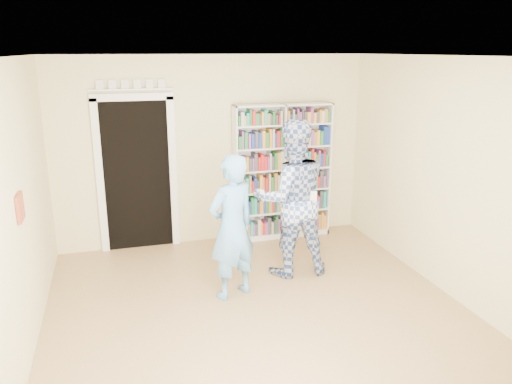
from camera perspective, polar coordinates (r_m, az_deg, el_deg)
floor at (r=5.43m, az=0.90°, el=-14.56°), size 5.00×5.00×0.00m
ceiling at (r=4.68m, az=1.05°, el=15.23°), size 5.00×5.00×0.00m
wall_back at (r=7.25m, az=-4.85°, el=4.70°), size 4.50×0.00×4.50m
wall_left at (r=4.77m, az=-25.87°, el=-2.89°), size 0.00×5.00×5.00m
wall_right at (r=5.93m, az=22.25°, el=1.00°), size 0.00×5.00×5.00m
bookshelf at (r=7.43m, az=3.02°, el=2.37°), size 1.46×0.27×2.01m
doorway at (r=7.13m, az=-13.49°, el=2.73°), size 1.10×0.08×2.43m
wall_art at (r=4.94m, az=-25.36°, el=-1.60°), size 0.03×0.25×0.25m
man_blue at (r=5.61m, az=-2.76°, el=-4.07°), size 0.72×0.61×1.68m
man_plaid at (r=6.19m, az=4.04°, el=-0.77°), size 0.99×0.79×1.96m
paper_sheet at (r=6.03m, az=5.98°, el=-1.26°), size 0.21×0.04×0.29m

